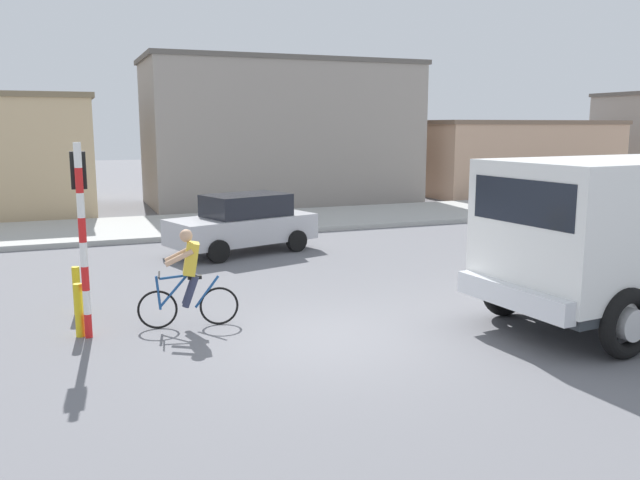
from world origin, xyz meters
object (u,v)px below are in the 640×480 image
object	(u,v)px
car_red_near	(243,223)
bollard_near	(79,310)
truck_foreground	(631,230)
bollard_far	(77,291)
traffic_light_pole	(81,213)
cyclist	(188,278)

from	to	relation	value
car_red_near	bollard_near	bearing A→B (deg)	-125.72
truck_foreground	bollard_far	bearing A→B (deg)	155.60
truck_foreground	traffic_light_pole	distance (m)	9.31
truck_foreground	traffic_light_pole	bearing A→B (deg)	163.29
truck_foreground	cyclist	xyz separation A→B (m)	(-7.24, 2.57, -0.80)
traffic_light_pole	car_red_near	distance (m)	7.65
truck_foreground	cyclist	bearing A→B (deg)	160.42
cyclist	bollard_near	size ratio (longest dim) A/B	1.91
truck_foreground	traffic_light_pole	xyz separation A→B (m)	(-8.90, 2.67, 0.40)
traffic_light_pole	bollard_near	size ratio (longest dim) A/B	3.56
bollard_near	car_red_near	bearing A→B (deg)	54.28
car_red_near	bollard_near	world-z (taller)	car_red_near
truck_foreground	car_red_near	world-z (taller)	truck_foreground
cyclist	traffic_light_pole	xyz separation A→B (m)	(-1.67, 0.10, 1.20)
bollard_near	traffic_light_pole	bearing A→B (deg)	-10.59
truck_foreground	traffic_light_pole	size ratio (longest dim) A/B	1.76
cyclist	traffic_light_pole	world-z (taller)	traffic_light_pole
bollard_near	bollard_far	world-z (taller)	same
truck_foreground	car_red_near	distance (m)	10.02
traffic_light_pole	bollard_far	xyz separation A→B (m)	(-0.13, 1.42, -1.62)
truck_foreground	cyclist	size ratio (longest dim) A/B	3.27
traffic_light_pole	car_red_near	world-z (taller)	traffic_light_pole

